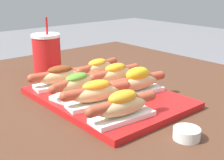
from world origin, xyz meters
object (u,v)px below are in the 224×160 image
(hot_dog_4, at_px, (98,68))
(hot_dog_6, at_px, (137,82))
(hot_dog_1, at_px, (77,84))
(sauce_bowl, at_px, (187,133))
(serving_tray, at_px, (107,97))
(hot_dog_0, at_px, (60,76))
(drink_cup, at_px, (47,56))
(hot_dog_2, at_px, (97,93))
(hot_dog_3, at_px, (123,106))
(hot_dog_5, at_px, (115,75))

(hot_dog_4, distance_m, hot_dog_6, 0.20)
(hot_dog_1, relative_size, sauce_bowl, 3.33)
(serving_tray, xyz_separation_m, hot_dog_6, (0.05, 0.07, 0.04))
(hot_dog_0, relative_size, hot_dog_6, 0.99)
(drink_cup, bearing_deg, serving_tray, 2.45)
(serving_tray, bearing_deg, hot_dog_2, -57.99)
(hot_dog_3, bearing_deg, drink_cup, 172.05)
(hot_dog_2, height_order, hot_dog_5, same)
(serving_tray, distance_m, hot_dog_0, 0.17)
(drink_cup, bearing_deg, hot_dog_2, -9.13)
(hot_dog_2, distance_m, hot_dog_5, 0.18)
(hot_dog_4, xyz_separation_m, drink_cup, (-0.17, -0.09, 0.03))
(hot_dog_0, xyz_separation_m, hot_dog_2, (0.19, -0.01, 0.00))
(hot_dog_3, height_order, hot_dog_5, hot_dog_3)
(hot_dog_2, height_order, drink_cup, drink_cup)
(hot_dog_1, bearing_deg, serving_tray, 50.91)
(hot_dog_1, xyz_separation_m, sauce_bowl, (0.35, 0.05, -0.04))
(hot_dog_0, height_order, hot_dog_4, hot_dog_0)
(hot_dog_6, height_order, sauce_bowl, hot_dog_6)
(hot_dog_4, relative_size, drink_cup, 0.93)
(hot_dog_5, xyz_separation_m, hot_dog_6, (0.10, -0.00, 0.00))
(hot_dog_0, relative_size, hot_dog_2, 1.00)
(serving_tray, relative_size, hot_dog_4, 2.21)
(hot_dog_2, bearing_deg, hot_dog_5, 122.79)
(sauce_bowl, relative_size, drink_cup, 0.28)
(hot_dog_1, bearing_deg, hot_dog_4, 122.21)
(hot_dog_1, height_order, drink_cup, drink_cup)
(hot_dog_0, distance_m, hot_dog_6, 0.24)
(hot_dog_1, height_order, sauce_bowl, hot_dog_1)
(serving_tray, height_order, hot_dog_4, hot_dog_4)
(hot_dog_4, height_order, hot_dog_5, hot_dog_5)
(hot_dog_4, xyz_separation_m, hot_dog_5, (0.09, -0.00, 0.00))
(hot_dog_3, distance_m, drink_cup, 0.48)
(hot_dog_4, distance_m, hot_dog_5, 0.09)
(hot_dog_1, bearing_deg, hot_dog_0, 178.88)
(hot_dog_2, bearing_deg, hot_dog_4, 141.42)
(drink_cup, bearing_deg, hot_dog_4, 28.79)
(serving_tray, xyz_separation_m, hot_dog_3, (0.16, -0.08, 0.04))
(hot_dog_1, bearing_deg, sauce_bowl, 8.47)
(hot_dog_1, height_order, hot_dog_3, hot_dog_3)
(serving_tray, distance_m, hot_dog_2, 0.09)
(hot_dog_2, distance_m, sauce_bowl, 0.26)
(hot_dog_2, bearing_deg, serving_tray, 122.01)
(hot_dog_3, distance_m, hot_dog_4, 0.34)
(hot_dog_0, bearing_deg, drink_cup, 163.36)
(hot_dog_2, height_order, sauce_bowl, hot_dog_2)
(hot_dog_2, height_order, hot_dog_6, hot_dog_6)
(sauce_bowl, bearing_deg, drink_cup, 179.92)
(serving_tray, height_order, hot_dog_0, hot_dog_0)
(sauce_bowl, height_order, drink_cup, drink_cup)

